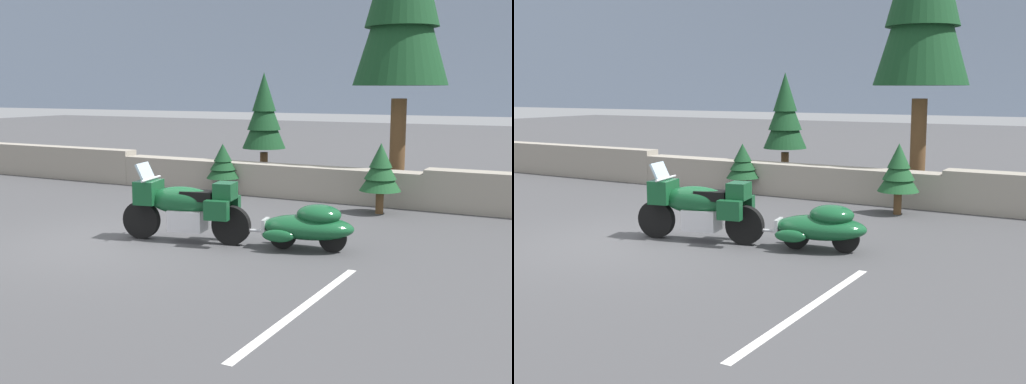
% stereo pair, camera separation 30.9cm
% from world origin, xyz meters
% --- Properties ---
extents(ground_plane, '(80.00, 80.00, 0.00)m').
position_xyz_m(ground_plane, '(0.00, 0.00, 0.00)').
color(ground_plane, '#424244').
extents(stone_guard_wall, '(24.00, 0.60, 0.93)m').
position_xyz_m(stone_guard_wall, '(0.36, 5.60, 0.43)').
color(stone_guard_wall, gray).
rests_on(stone_guard_wall, ground).
extents(touring_motorcycle, '(2.29, 1.01, 1.33)m').
position_xyz_m(touring_motorcycle, '(1.06, 0.66, 0.62)').
color(touring_motorcycle, black).
rests_on(touring_motorcycle, ground).
extents(car_shaped_trailer, '(2.23, 0.99, 0.76)m').
position_xyz_m(car_shaped_trailer, '(3.17, 1.07, 0.41)').
color(car_shaped_trailer, black).
rests_on(car_shaped_trailer, ground).
extents(pine_tree_far_right, '(1.18, 1.18, 3.03)m').
position_xyz_m(pine_tree_far_right, '(-0.78, 7.26, 1.89)').
color(pine_tree_far_right, brown).
rests_on(pine_tree_far_right, ground).
extents(pine_sapling_near, '(0.87, 0.87, 1.48)m').
position_xyz_m(pine_sapling_near, '(3.28, 4.62, 0.93)').
color(pine_sapling_near, brown).
rests_on(pine_sapling_near, ground).
extents(pine_sapling_farther, '(0.82, 0.82, 1.26)m').
position_xyz_m(pine_sapling_farther, '(-0.86, 5.19, 0.79)').
color(pine_sapling_farther, brown).
rests_on(pine_sapling_farther, ground).
extents(parking_stripe_marker, '(0.12, 3.60, 0.01)m').
position_xyz_m(parking_stripe_marker, '(4.19, -1.50, 0.00)').
color(parking_stripe_marker, silver).
rests_on(parking_stripe_marker, ground).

